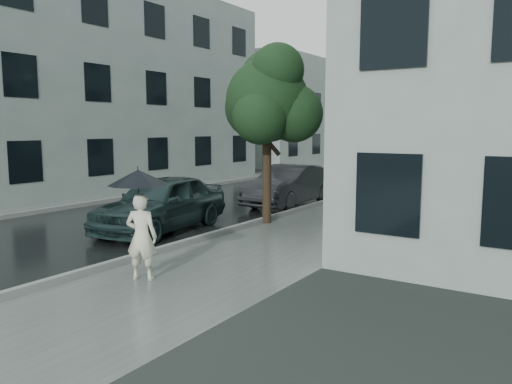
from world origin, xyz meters
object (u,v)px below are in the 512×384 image
Objects in this scene: street_tree at (269,100)px; car_near at (162,203)px; lamp_post at (345,116)px; car_far at (289,185)px; pedestrian at (142,237)px.

car_near is (-1.84, -2.59, -2.84)m from street_tree.
lamp_post is (0.61, 4.21, -0.38)m from street_tree.
street_tree is 1.16× the size of car_far.
pedestrian is 4.47m from car_near.
street_tree is 4.27m from lamp_post.
car_far is (-1.09, 3.22, -2.87)m from street_tree.
pedestrian is 0.31× the size of street_tree.
lamp_post is 1.28× the size of car_far.
pedestrian is at bearing -80.94° from street_tree.
street_tree reaches higher than car_far.
lamp_post is at bearing 81.72° from street_tree.
pedestrian reaches higher than car_near.
street_tree is (-0.97, 6.07, 2.79)m from pedestrian.
lamp_post is 1.27× the size of car_near.
street_tree reaches higher than pedestrian.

